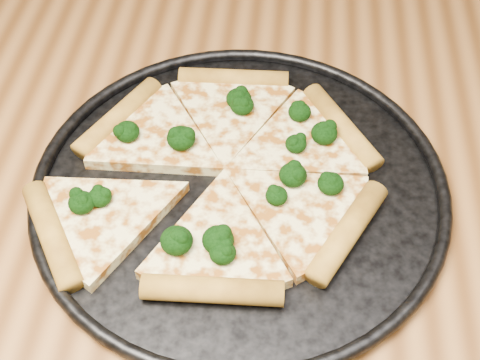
{
  "coord_description": "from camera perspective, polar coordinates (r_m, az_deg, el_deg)",
  "views": [
    {
      "loc": [
        0.15,
        -0.36,
        1.26
      ],
      "look_at": [
        0.11,
        0.06,
        0.77
      ],
      "focal_mm": 49.4,
      "sensor_mm": 36.0,
      "label": 1
    }
  ],
  "objects": [
    {
      "name": "dining_table",
      "position": [
        0.72,
        -9.71,
        -8.7
      ],
      "size": [
        1.2,
        0.9,
        0.75
      ],
      "color": "#925C2D",
      "rests_on": "ground"
    },
    {
      "name": "pizza_pan",
      "position": [
        0.66,
        0.0,
        -0.46
      ],
      "size": [
        0.41,
        0.41,
        0.02
      ],
      "color": "black",
      "rests_on": "dining_table"
    },
    {
      "name": "pizza",
      "position": [
        0.66,
        -1.87,
        0.66
      ],
      "size": [
        0.35,
        0.31,
        0.02
      ],
      "rotation": [
        0.0,
        0.0,
        0.03
      ],
      "color": "#FFEC9C",
      "rests_on": "pizza_pan"
    },
    {
      "name": "broccoli_florets",
      "position": [
        0.65,
        -1.13,
        1.11
      ],
      "size": [
        0.26,
        0.22,
        0.02
      ],
      "color": "black",
      "rests_on": "pizza"
    }
  ]
}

